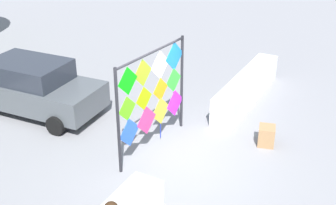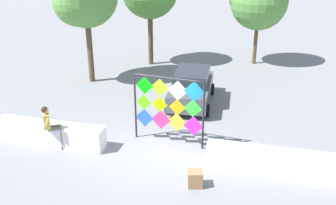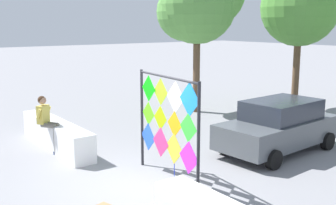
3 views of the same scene
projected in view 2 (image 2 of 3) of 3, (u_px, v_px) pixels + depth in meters
ground at (156, 152)px, 13.02m from camera, size 120.00×120.00×0.00m
plaza_ledge_left at (50, 133)px, 13.46m from camera, size 4.10×0.63×0.79m
plaza_ledge_right at (273, 162)px, 11.68m from camera, size 4.10×0.63×0.79m
kite_display_rack at (169, 105)px, 13.08m from camera, size 2.59×0.31×2.51m
seated_vendor at (51, 124)px, 12.83m from camera, size 0.79×0.71×1.64m
parked_car at (192, 87)px, 16.86m from camera, size 2.06×3.96×1.50m
cardboard_box_large at (195, 179)px, 11.09m from camera, size 0.52×0.49×0.49m
tree_far_right at (256, 1)px, 21.56m from camera, size 3.43×3.28×5.31m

